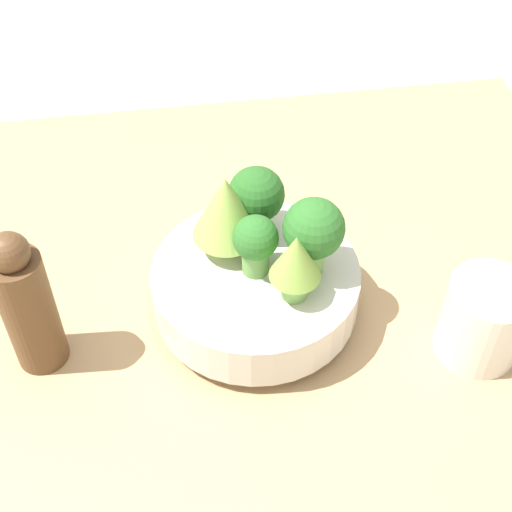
{
  "coord_description": "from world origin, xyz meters",
  "views": [
    {
      "loc": [
        -0.08,
        -0.48,
        0.64
      ],
      "look_at": [
        0.0,
        0.02,
        0.13
      ],
      "focal_mm": 50.0,
      "sensor_mm": 36.0,
      "label": 1
    }
  ],
  "objects": [
    {
      "name": "cup",
      "position": [
        0.22,
        -0.07,
        0.09
      ],
      "size": [
        0.08,
        0.08,
        0.09
      ],
      "color": "silver",
      "rests_on": "table"
    },
    {
      "name": "ground_plane",
      "position": [
        0.0,
        0.0,
        0.0
      ],
      "size": [
        6.0,
        6.0,
        0.0
      ],
      "primitive_type": "plane",
      "color": "beige"
    },
    {
      "name": "table",
      "position": [
        0.0,
        0.0,
        0.02
      ],
      "size": [
        0.9,
        0.84,
        0.04
      ],
      "color": "tan",
      "rests_on": "ground_plane"
    },
    {
      "name": "romanesco_piece_near",
      "position": [
        0.03,
        -0.02,
        0.16
      ],
      "size": [
        0.05,
        0.05,
        0.08
      ],
      "color": "#7AB256",
      "rests_on": "bowl"
    },
    {
      "name": "pepper_mill",
      "position": [
        -0.22,
        -0.01,
        0.12
      ],
      "size": [
        0.05,
        0.05,
        0.17
      ],
      "color": "brown",
      "rests_on": "table"
    },
    {
      "name": "broccoli_floret_back",
      "position": [
        0.01,
        0.07,
        0.16
      ],
      "size": [
        0.06,
        0.06,
        0.08
      ],
      "color": "#7AB256",
      "rests_on": "bowl"
    },
    {
      "name": "bowl",
      "position": [
        0.0,
        0.02,
        0.08
      ],
      "size": [
        0.21,
        0.21,
        0.06
      ],
      "color": "silver",
      "rests_on": "table"
    },
    {
      "name": "romanesco_piece_far",
      "position": [
        -0.02,
        0.05,
        0.16
      ],
      "size": [
        0.07,
        0.07,
        0.09
      ],
      "color": "#7AB256",
      "rests_on": "bowl"
    },
    {
      "name": "broccoli_floret_center",
      "position": [
        0.0,
        0.02,
        0.15
      ],
      "size": [
        0.05,
        0.05,
        0.07
      ],
      "color": "#609347",
      "rests_on": "bowl"
    },
    {
      "name": "broccoli_floret_right",
      "position": [
        0.06,
        0.01,
        0.16
      ],
      "size": [
        0.06,
        0.06,
        0.09
      ],
      "color": "#7AB256",
      "rests_on": "bowl"
    }
  ]
}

